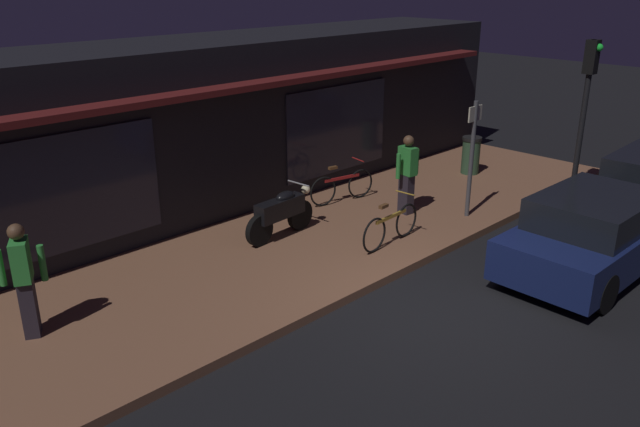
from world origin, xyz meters
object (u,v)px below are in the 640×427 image
object	(u,v)px
bicycle_parked	(391,226)
traffic_light_pole	(587,94)
parked_car_near	(595,233)
person_bystander	(407,173)
sign_post	(472,152)
bicycle_extra	(342,186)
motorcycle	(281,212)
person_photographer	(24,278)
trash_bin	(471,155)

from	to	relation	value
bicycle_parked	traffic_light_pole	distance (m)	5.49
traffic_light_pole	parked_car_near	size ratio (longest dim) A/B	0.87
traffic_light_pole	person_bystander	bearing A→B (deg)	149.68
sign_post	parked_car_near	bearing A→B (deg)	-98.87
bicycle_extra	parked_car_near	distance (m)	5.31
motorcycle	traffic_light_pole	size ratio (longest dim) A/B	0.47
person_photographer	sign_post	xyz separation A→B (m)	(8.33, -1.67, 0.48)
traffic_light_pole	sign_post	bearing A→B (deg)	159.19
bicycle_parked	sign_post	xyz separation A→B (m)	(2.30, -0.18, 1.00)
sign_post	person_bystander	bearing A→B (deg)	127.81
bicycle_parked	sign_post	distance (m)	2.51
trash_bin	motorcycle	bearing A→B (deg)	177.68
person_bystander	parked_car_near	world-z (taller)	person_bystander
person_bystander	trash_bin	world-z (taller)	person_bystander
sign_post	parked_car_near	distance (m)	2.96
bicycle_parked	bicycle_extra	xyz separation A→B (m)	(1.08, 2.25, 0.00)
trash_bin	bicycle_extra	bearing A→B (deg)	168.32
person_photographer	trash_bin	bearing A→B (deg)	-0.21
motorcycle	bicycle_parked	size ratio (longest dim) A/B	1.03
person_photographer	trash_bin	size ratio (longest dim) A/B	1.80
sign_post	traffic_light_pole	world-z (taller)	traffic_light_pole
parked_car_near	traffic_light_pole	bearing A→B (deg)	29.93
person_photographer	person_bystander	bearing A→B (deg)	-5.05
bicycle_extra	trash_bin	world-z (taller)	trash_bin
bicycle_parked	bicycle_extra	size ratio (longest dim) A/B	1.01
bicycle_extra	person_photographer	distance (m)	7.17
person_bystander	sign_post	bearing A→B (deg)	-52.19
motorcycle	trash_bin	distance (m)	6.12
person_photographer	person_bystander	distance (m)	7.58
bicycle_parked	traffic_light_pole	bearing A→B (deg)	-13.49
parked_car_near	motorcycle	bearing A→B (deg)	122.91
trash_bin	parked_car_near	xyz separation A→B (m)	(-3.07, -4.45, 0.08)
person_photographer	bicycle_parked	bearing A→B (deg)	-13.94
bicycle_extra	person_bystander	distance (m)	1.58
bicycle_extra	motorcycle	bearing A→B (deg)	-166.36
sign_post	parked_car_near	size ratio (longest dim) A/B	0.58
person_photographer	trash_bin	xyz separation A→B (m)	(10.97, -0.04, -0.41)
bicycle_parked	person_photographer	bearing A→B (deg)	166.06
sign_post	trash_bin	bearing A→B (deg)	31.84
parked_car_near	sign_post	bearing A→B (deg)	81.13
person_photographer	sign_post	distance (m)	8.51
bicycle_parked	trash_bin	bearing A→B (deg)	16.49
bicycle_extra	person_bystander	world-z (taller)	person_bystander
trash_bin	traffic_light_pole	xyz separation A→B (m)	(0.05, -2.65, 1.86)
trash_bin	parked_car_near	bearing A→B (deg)	-124.60
person_photographer	parked_car_near	xyz separation A→B (m)	(7.90, -4.49, -0.32)
person_bystander	traffic_light_pole	xyz separation A→B (m)	(3.46, -2.03, 1.45)
person_bystander	trash_bin	bearing A→B (deg)	10.43
traffic_light_pole	trash_bin	bearing A→B (deg)	91.10
parked_car_near	person_bystander	bearing A→B (deg)	95.10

